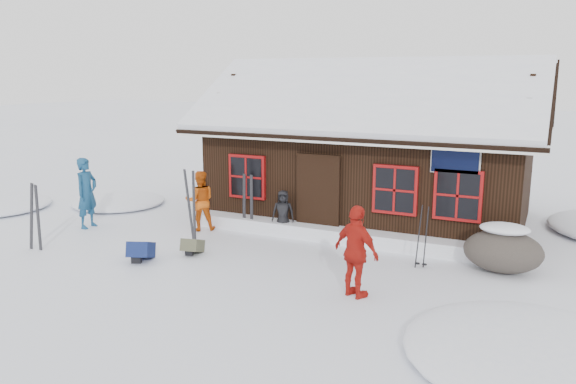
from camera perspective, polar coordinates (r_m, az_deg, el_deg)
name	(u,v)px	position (r m, az deg, el deg)	size (l,w,h in m)	color
ground	(237,260)	(12.31, -5.25, -6.88)	(120.00, 120.00, 0.00)	white
mountain_hut	(373,161)	(15.82, 8.68, 3.11)	(8.90, 6.09, 4.42)	black
snow_drift	(338,234)	(13.59, 5.10, -4.30)	(7.60, 0.60, 0.35)	white
snow_mounds	(338,246)	(13.24, 5.12, -5.53)	(20.60, 13.20, 0.48)	white
skier_teal	(87,193)	(15.51, -19.76, -0.09)	(0.67, 0.44, 1.85)	navy
skier_orange_left	(200,201)	(14.55, -8.93, -0.88)	(0.75, 0.59, 1.55)	#CC520E
skier_orange_right	(356,252)	(10.12, 6.96, -6.06)	(0.99, 0.41, 1.69)	#B21A12
skier_crouched	(283,213)	(13.99, -0.51, -2.11)	(0.56, 0.36, 1.14)	black
boulder	(503,250)	(12.23, 21.02, -5.51)	(1.56, 1.17, 0.91)	#473F39
ski_pair_left	(35,218)	(13.96, -24.33, -2.43)	(0.51, 0.15, 1.61)	black
ski_pair_mid	(192,208)	(13.51, -9.77, -1.57)	(0.51, 0.34, 1.80)	black
ski_pair_right	(248,204)	(14.34, -4.10, -1.20)	(0.36, 0.10, 1.53)	black
ski_poles	(422,238)	(11.92, 13.47, -4.55)	(0.24, 0.12, 1.37)	black
backpack_blue	(141,253)	(12.56, -14.69, -6.06)	(0.46, 0.61, 0.33)	#121F50
backpack_olive	(193,248)	(12.77, -9.66, -5.67)	(0.38, 0.51, 0.28)	#4C4C36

